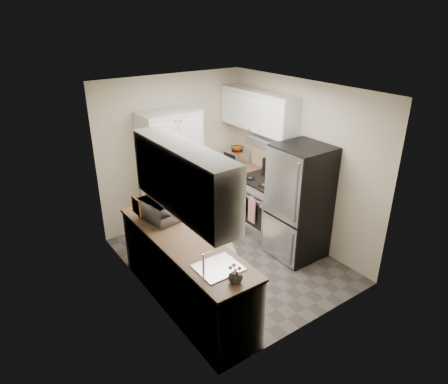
# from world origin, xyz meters

# --- Properties ---
(ground) EXTENTS (3.20, 3.20, 0.00)m
(ground) POSITION_xyz_m (0.00, 0.00, 0.00)
(ground) COLOR #56514C
(ground) RESTS_ON ground
(room_shell) EXTENTS (2.64, 3.24, 2.52)m
(room_shell) POSITION_xyz_m (-0.02, -0.01, 1.63)
(room_shell) COLOR beige
(room_shell) RESTS_ON ground
(pantry_cabinet) EXTENTS (0.90, 0.55, 2.00)m
(pantry_cabinet) POSITION_xyz_m (-0.20, 1.32, 1.00)
(pantry_cabinet) COLOR silver
(pantry_cabinet) RESTS_ON ground
(base_cabinet_left) EXTENTS (0.60, 2.30, 0.88)m
(base_cabinet_left) POSITION_xyz_m (-0.99, -0.43, 0.44)
(base_cabinet_left) COLOR silver
(base_cabinet_left) RESTS_ON ground
(countertop_left) EXTENTS (0.63, 2.33, 0.04)m
(countertop_left) POSITION_xyz_m (-0.99, -0.43, 0.90)
(countertop_left) COLOR #846647
(countertop_left) RESTS_ON base_cabinet_left
(base_cabinet_right) EXTENTS (0.60, 0.80, 0.88)m
(base_cabinet_right) POSITION_xyz_m (0.99, 1.19, 0.44)
(base_cabinet_right) COLOR silver
(base_cabinet_right) RESTS_ON ground
(countertop_right) EXTENTS (0.63, 0.83, 0.04)m
(countertop_right) POSITION_xyz_m (0.99, 1.19, 0.90)
(countertop_right) COLOR #846647
(countertop_right) RESTS_ON base_cabinet_right
(electric_range) EXTENTS (0.71, 0.78, 1.13)m
(electric_range) POSITION_xyz_m (0.97, 0.39, 0.48)
(electric_range) COLOR #B7B7BC
(electric_range) RESTS_ON ground
(refrigerator) EXTENTS (0.70, 0.72, 1.70)m
(refrigerator) POSITION_xyz_m (0.94, -0.41, 0.85)
(refrigerator) COLOR #B7B7BC
(refrigerator) RESTS_ON ground
(microwave) EXTENTS (0.42, 0.55, 0.28)m
(microwave) POSITION_xyz_m (-1.00, 0.16, 1.06)
(microwave) COLOR silver
(microwave) RESTS_ON countertop_left
(wine_bottle) EXTENTS (0.08, 0.08, 0.31)m
(wine_bottle) POSITION_xyz_m (-1.04, 0.41, 1.07)
(wine_bottle) COLOR black
(wine_bottle) RESTS_ON countertop_left
(flower_vase) EXTENTS (0.18, 0.18, 0.15)m
(flower_vase) POSITION_xyz_m (-0.99, -1.44, 1.00)
(flower_vase) COLOR silver
(flower_vase) RESTS_ON countertop_left
(cutting_board) EXTENTS (0.05, 0.25, 0.31)m
(cutting_board) POSITION_xyz_m (-0.93, 0.66, 1.07)
(cutting_board) COLOR #347B38
(cutting_board) RESTS_ON countertop_left
(toaster_oven) EXTENTS (0.33, 0.40, 0.21)m
(toaster_oven) POSITION_xyz_m (1.09, 1.32, 1.03)
(toaster_oven) COLOR #BDBDC2
(toaster_oven) RESTS_ON countertop_right
(fruit_basket) EXTENTS (0.25, 0.25, 0.09)m
(fruit_basket) POSITION_xyz_m (1.11, 1.32, 1.18)
(fruit_basket) COLOR #E64600
(fruit_basket) RESTS_ON toaster_oven
(kitchen_mat) EXTENTS (0.86, 1.05, 0.01)m
(kitchen_mat) POSITION_xyz_m (0.09, 0.60, 0.01)
(kitchen_mat) COLOR beige
(kitchen_mat) RESTS_ON ground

